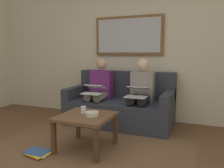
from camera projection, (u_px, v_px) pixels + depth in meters
name	position (u px, v px, depth m)	size (l,w,h in m)	color
wall_rear	(130.00, 49.00, 4.30)	(6.00, 0.12, 2.60)	beige
area_rug	(87.00, 151.00, 2.87)	(2.60, 1.80, 0.01)	brown
couch	(121.00, 106.00, 3.99)	(1.80, 0.90, 0.90)	#2D333D
framed_mirror	(128.00, 36.00, 4.18)	(1.30, 0.05, 0.72)	brown
coffee_table	(86.00, 120.00, 2.87)	(0.66, 0.66, 0.45)	brown
cup	(83.00, 110.00, 2.95)	(0.07, 0.07, 0.09)	silver
bowl	(92.00, 114.00, 2.82)	(0.17, 0.17, 0.05)	beige
person_left	(141.00, 91.00, 3.75)	(0.38, 0.58, 1.14)	gray
laptop_silver	(137.00, 92.00, 3.52)	(0.33, 0.38, 0.16)	silver
person_right	(100.00, 88.00, 4.03)	(0.38, 0.58, 1.14)	#66236B
laptop_white	(94.00, 90.00, 3.80)	(0.33, 0.33, 0.15)	white
magazine_stack	(38.00, 153.00, 2.75)	(0.33, 0.27, 0.04)	red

